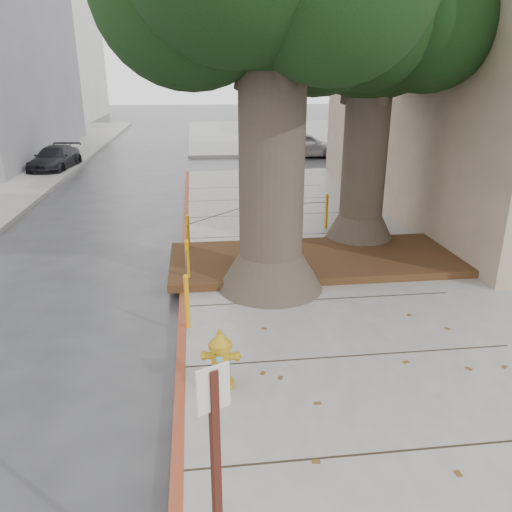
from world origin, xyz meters
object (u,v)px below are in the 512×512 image
Objects in this scene: car_red at (426,149)px; car_dark at (55,159)px; fire_hydrant at (221,359)px; car_silver at (304,145)px; signpost at (217,493)px.

car_red is 17.43m from car_dark.
fire_hydrant is 0.23× the size of car_dark.
fire_hydrant is 20.90m from car_silver.
fire_hydrant is 18.88m from car_dark.
car_red is (5.52, -2.48, 0.01)m from car_silver.
fire_hydrant is 0.22× the size of car_silver.
car_red is at bearing 68.17° from fire_hydrant.
signpost is at bearing -83.26° from fire_hydrant.
car_red is at bearing 6.14° from car_dark.
car_dark reaches higher than fire_hydrant.
fire_hydrant is 20.82m from car_red.
car_red is 1.09× the size of car_dark.
car_silver is (5.46, 20.17, 0.10)m from fire_hydrant.
car_silver is 0.96× the size of car_red.
signpost is 0.56× the size of car_red.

